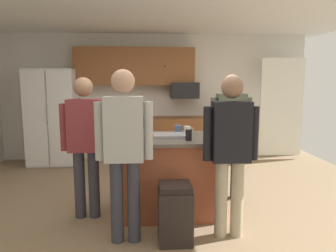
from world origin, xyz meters
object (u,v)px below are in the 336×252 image
at_px(mug_blue_stoneware, 178,129).
at_px(serving_tray, 171,136).
at_px(mug_ceramic_white, 187,130).
at_px(microwave_over_range, 184,90).
at_px(person_guest_by_door, 124,144).
at_px(refrigerator, 53,117).
at_px(tumbler_amber, 189,135).
at_px(person_guest_left, 231,128).
at_px(trash_bin, 175,213).
at_px(person_guest_right, 85,138).
at_px(person_elder_center, 231,146).
at_px(kitchen_island, 170,174).

distance_m(mug_blue_stoneware, serving_tray, 0.31).
bearing_deg(mug_ceramic_white, microwave_over_range, 83.98).
relative_size(microwave_over_range, person_guest_by_door, 0.32).
xyz_separation_m(refrigerator, tumbler_amber, (2.30, -2.73, 0.09)).
relative_size(person_guest_left, mug_blue_stoneware, 13.24).
height_order(mug_blue_stoneware, trash_bin, mug_blue_stoneware).
bearing_deg(tumbler_amber, microwave_over_range, 84.03).
distance_m(person_guest_left, person_guest_right, 1.93).
distance_m(person_elder_center, tumbler_amber, 0.56).
height_order(refrigerator, tumbler_amber, refrigerator).
distance_m(person_elder_center, trash_bin, 0.89).
bearing_deg(person_elder_center, trash_bin, 56.27).
bearing_deg(refrigerator, serving_tray, -49.92).
distance_m(mug_ceramic_white, trash_bin, 1.20).
height_order(person_guest_right, mug_blue_stoneware, person_guest_right).
xyz_separation_m(person_guest_left, trash_bin, (-0.87, -1.14, -0.70)).
bearing_deg(trash_bin, person_guest_left, 52.73).
bearing_deg(person_guest_by_door, kitchen_island, 0.00).
height_order(refrigerator, person_guest_by_door, refrigerator).
bearing_deg(trash_bin, refrigerator, 123.13).
distance_m(person_guest_by_door, tumbler_amber, 0.83).
distance_m(person_guest_left, serving_tray, 0.96).
bearing_deg(tumbler_amber, person_guest_by_door, -147.43).
relative_size(person_guest_left, mug_ceramic_white, 13.28).
relative_size(person_elder_center, tumbler_amber, 13.66).
height_order(microwave_over_range, tumbler_amber, microwave_over_range).
relative_size(kitchen_island, tumbler_amber, 10.66).
xyz_separation_m(refrigerator, microwave_over_range, (2.60, 0.12, 0.52)).
distance_m(microwave_over_range, tumbler_amber, 2.90).
height_order(person_guest_by_door, serving_tray, person_guest_by_door).
height_order(microwave_over_range, person_elder_center, person_elder_center).
relative_size(person_guest_left, trash_bin, 2.82).
bearing_deg(person_guest_left, refrigerator, -60.19).
bearing_deg(mug_ceramic_white, person_guest_right, -167.25).
bearing_deg(person_guest_left, serving_tray, 2.31).
bearing_deg(refrigerator, tumbler_amber, -49.90).
bearing_deg(refrigerator, person_guest_right, -66.72).
xyz_separation_m(refrigerator, person_guest_right, (1.10, -2.56, 0.04)).
xyz_separation_m(person_elder_center, mug_ceramic_white, (-0.33, 0.87, 0.04)).
xyz_separation_m(person_guest_right, tumbler_amber, (1.20, -0.17, 0.05)).
relative_size(person_guest_by_door, trash_bin, 2.86).
relative_size(tumbler_amber, serving_tray, 0.28).
xyz_separation_m(microwave_over_range, mug_ceramic_white, (-0.25, -2.40, -0.44)).
bearing_deg(mug_blue_stoneware, person_guest_left, 11.74).
relative_size(refrigerator, kitchen_island, 1.42).
distance_m(microwave_over_range, person_guest_by_door, 3.48).
distance_m(refrigerator, serving_tray, 3.29).
xyz_separation_m(person_guest_right, serving_tray, (1.02, 0.04, 0.01)).
bearing_deg(mug_ceramic_white, person_guest_by_door, -129.62).
bearing_deg(person_guest_by_door, trash_bin, -58.42).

